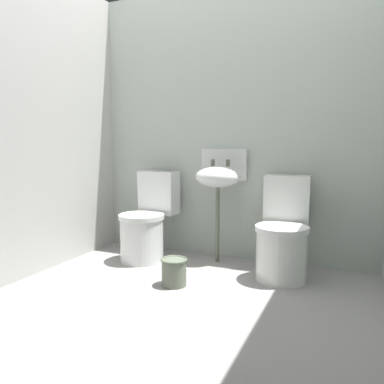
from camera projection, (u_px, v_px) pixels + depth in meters
name	position (u px, v px, depth m)	size (l,w,h in m)	color
ground_plane	(174.00, 310.00, 2.50)	(2.94, 2.72, 0.08)	gray
wall_back	(233.00, 125.00, 3.45)	(2.94, 0.10, 2.41)	#B0BBAF
wall_left	(26.00, 121.00, 2.96)	(0.10, 2.52, 2.41)	#B4B4AF
toilet_left	(147.00, 223.00, 3.45)	(0.42, 0.61, 0.78)	white
toilet_right	(283.00, 236.00, 2.97)	(0.42, 0.61, 0.78)	white
sink	(219.00, 176.00, 3.33)	(0.42, 0.35, 0.99)	#626A58
bucket	(174.00, 271.00, 2.80)	(0.20, 0.20, 0.20)	#626A58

